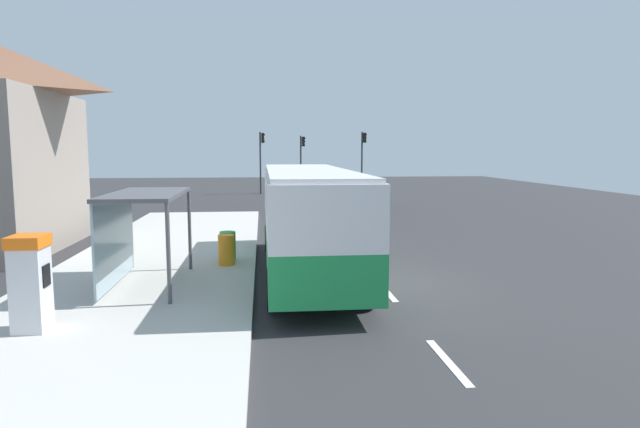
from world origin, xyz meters
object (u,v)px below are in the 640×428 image
traffic_light_median (302,155)px  bus_shelter (135,214)px  traffic_light_near_side (363,153)px  traffic_light_far_side (261,153)px  recycling_bin_green (228,246)px  white_van (343,187)px  sedan_near (319,181)px  ticket_machine (31,282)px  bus (307,215)px  recycling_bin_orange (226,250)px

traffic_light_median → bus_shelter: size_ratio=1.24×
traffic_light_near_side → traffic_light_far_side: bearing=174.7°
recycling_bin_green → traffic_light_far_side: traffic_light_far_side is taller
traffic_light_median → traffic_light_far_side: bearing=-167.1°
white_van → bus_shelter: 22.33m
sedan_near → traffic_light_median: traffic_light_median is taller
traffic_light_median → bus_shelter: 33.77m
ticket_machine → bus: bearing=41.1°
recycling_bin_green → traffic_light_median: size_ratio=0.19×
white_van → recycling_bin_green: bearing=-110.1°
white_van → traffic_light_median: (-1.80, 12.47, 1.96)m
ticket_machine → traffic_light_far_side: (4.57, 35.83, 2.31)m
recycling_bin_green → bus_shelter: bearing=-125.2°
sedan_near → traffic_light_near_side: traffic_light_near_side is taller
bus_shelter → sedan_near: bearing=76.8°
ticket_machine → traffic_light_median: (8.07, 36.63, 2.13)m
recycling_bin_orange → traffic_light_far_side: size_ratio=0.18×
recycling_bin_green → traffic_light_near_side: 30.06m
traffic_light_near_side → traffic_light_median: (-5.10, 1.60, -0.19)m
recycling_bin_green → ticket_machine: bearing=-117.4°
traffic_light_near_side → traffic_light_median: 5.35m
traffic_light_near_side → traffic_light_far_side: traffic_light_near_side is taller
ticket_machine → traffic_light_far_side: bearing=82.7°
ticket_machine → traffic_light_near_side: (13.17, 35.03, 2.32)m
bus → white_van: (3.91, 18.97, -0.50)m
white_van → recycling_bin_green: white_van is taller
white_van → traffic_light_median: bearing=98.2°
bus → recycling_bin_green: (-2.49, 1.52, -1.19)m
ticket_machine → traffic_light_median: bearing=77.6°
traffic_light_near_side → traffic_light_median: size_ratio=1.06×
recycling_bin_green → traffic_light_near_side: size_ratio=0.18×
bus → bus_shelter: bearing=-161.0°
sedan_near → ticket_machine: (-9.98, -40.71, 0.38)m
sedan_near → recycling_bin_green: bearing=-100.8°
white_van → traffic_light_near_side: size_ratio=0.99×
recycling_bin_orange → traffic_light_far_side: (1.10, 29.82, 2.82)m
white_van → recycling_bin_orange: 19.25m
traffic_light_median → bus_shelter: traffic_light_median is taller
bus → recycling_bin_orange: bus is taller
bus → sedan_near: bearing=83.6°
recycling_bin_green → bus_shelter: (-2.21, -3.14, 1.44)m
bus → recycling_bin_green: bus is taller
traffic_light_near_side → bus_shelter: 33.67m
recycling_bin_green → recycling_bin_orange: bearing=-90.0°
sedan_near → ticket_machine: 41.92m
sedan_near → ticket_machine: size_ratio=2.30×
traffic_light_median → white_van: bearing=-81.8°
recycling_bin_green → traffic_light_median: bearing=81.3°
bus → ticket_machine: 7.94m
white_van → traffic_light_median: 12.75m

